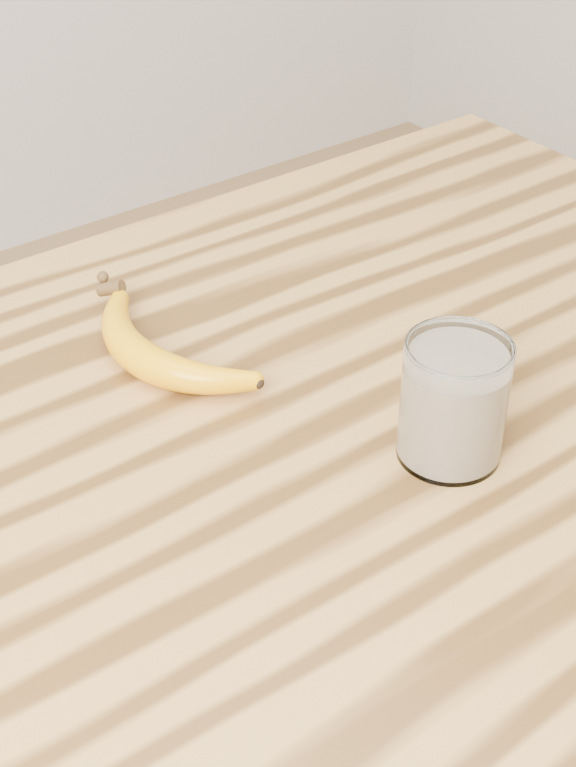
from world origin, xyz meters
TOP-DOWN VIEW (x-y plane):
  - table at (0.00, 0.00)m, footprint 1.20×0.80m
  - smoothie_glass at (0.09, -0.09)m, footprint 0.08×0.08m
  - banana at (-0.05, 0.15)m, footprint 0.14×0.29m

SIDE VIEW (x-z plane):
  - table at x=0.00m, z-range 0.32..1.22m
  - banana at x=-0.05m, z-range 0.90..0.93m
  - smoothie_glass at x=0.09m, z-range 0.90..1.00m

